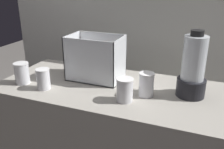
% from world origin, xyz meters
% --- Properties ---
extents(counter, '(1.40, 0.64, 0.90)m').
position_xyz_m(counter, '(0.00, 0.00, 0.45)').
color(counter, '#9E998E').
rests_on(counter, ground_plane).
extents(back_wall_unit, '(2.60, 0.24, 2.50)m').
position_xyz_m(back_wall_unit, '(0.00, 0.77, 1.26)').
color(back_wall_unit, silver).
rests_on(back_wall_unit, ground_plane).
extents(carrot_display_bin, '(0.34, 0.22, 0.28)m').
position_xyz_m(carrot_display_bin, '(-0.16, 0.09, 1.00)').
color(carrot_display_bin, white).
rests_on(carrot_display_bin, counter).
extents(blender_pitcher, '(0.16, 0.16, 0.37)m').
position_xyz_m(blender_pitcher, '(0.45, 0.05, 1.05)').
color(blender_pitcher, black).
rests_on(blender_pitcher, counter).
extents(juice_cup_beet_far_left, '(0.09, 0.09, 0.13)m').
position_xyz_m(juice_cup_beet_far_left, '(-0.54, -0.15, 0.96)').
color(juice_cup_beet_far_left, white).
rests_on(juice_cup_beet_far_left, counter).
extents(juice_cup_carrot_left, '(0.08, 0.08, 0.12)m').
position_xyz_m(juice_cup_carrot_left, '(-0.37, -0.17, 0.95)').
color(juice_cup_carrot_left, white).
rests_on(juice_cup_carrot_left, counter).
extents(juice_cup_orange_middle, '(0.09, 0.09, 0.13)m').
position_xyz_m(juice_cup_orange_middle, '(0.13, -0.15, 0.96)').
color(juice_cup_orange_middle, white).
rests_on(juice_cup_orange_middle, counter).
extents(juice_cup_carrot_right, '(0.09, 0.09, 0.14)m').
position_xyz_m(juice_cup_carrot_right, '(0.22, -0.04, 0.96)').
color(juice_cup_carrot_right, white).
rests_on(juice_cup_carrot_right, counter).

